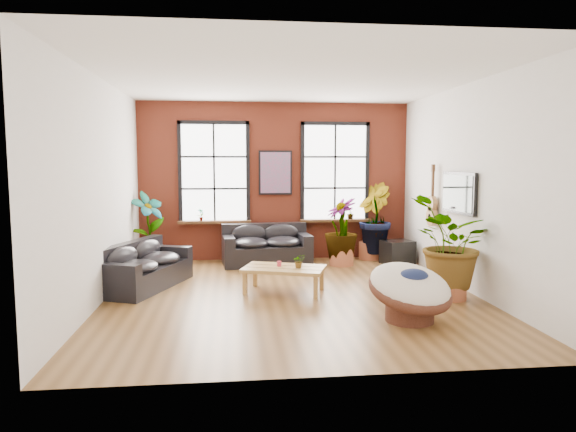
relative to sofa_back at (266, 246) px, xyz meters
name	(u,v)px	position (x,y,z in m)	size (l,w,h in m)	color
room	(291,189)	(0.25, -2.51, 1.36)	(6.04, 6.54, 3.54)	brown
sofa_back	(266,246)	(0.00, 0.00, 0.00)	(1.93, 1.06, 0.85)	black
sofa_left	(143,267)	(-2.28, -1.84, -0.03)	(1.50, 2.16, 0.79)	black
coffee_table	(284,270)	(0.14, -2.44, -0.01)	(1.51, 1.16, 0.52)	#A37A3B
papasan_chair	(410,289)	(1.70, -4.20, 0.06)	(1.45, 1.46, 0.86)	#572D1F
poster	(275,173)	(0.25, 0.53, 1.56)	(0.74, 0.06, 0.98)	black
tv_wall_unit	(450,198)	(3.18, -2.06, 1.16)	(0.13, 1.86, 1.20)	black
media_box	(397,252)	(2.80, -0.32, -0.13)	(0.72, 0.65, 0.51)	black
pot_back_left	(150,258)	(-2.44, -0.04, -0.21)	(0.55, 0.55, 0.36)	#B05A39
pot_back_right	(371,251)	(2.39, 0.30, -0.19)	(0.69, 0.69, 0.39)	#B05A39
pot_right_wall	(451,288)	(2.75, -3.17, -0.21)	(0.62, 0.62, 0.36)	#B05A39
pot_mid	(342,257)	(1.58, -0.31, -0.20)	(0.62, 0.62, 0.37)	#B05A39
floor_plant_back_left	(149,226)	(-2.45, -0.02, 0.48)	(0.76, 0.51, 1.44)	#15350E
floor_plant_back_right	(373,218)	(2.42, 0.30, 0.56)	(0.87, 0.70, 1.59)	#15350E
floor_plant_right_wall	(452,243)	(2.74, -3.16, 0.52)	(1.34, 1.16, 1.49)	#15350E
floor_plant_mid	(341,228)	(1.57, -0.28, 0.40)	(0.72, 0.72, 1.29)	#15350E
table_plant	(299,261)	(0.38, -2.52, 0.16)	(0.20, 0.18, 0.23)	#15350E
sill_plant_left	(201,215)	(-1.40, 0.47, 0.65)	(0.14, 0.10, 0.27)	#15350E
sill_plant_right	(350,213)	(1.95, 0.47, 0.65)	(0.15, 0.15, 0.27)	#15350E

